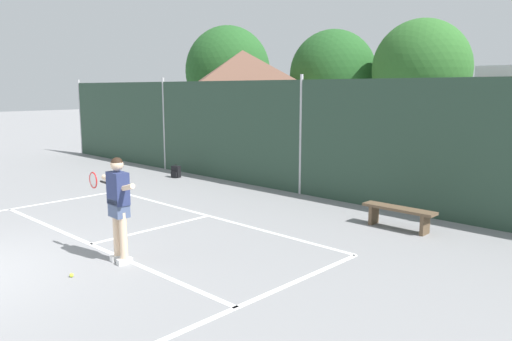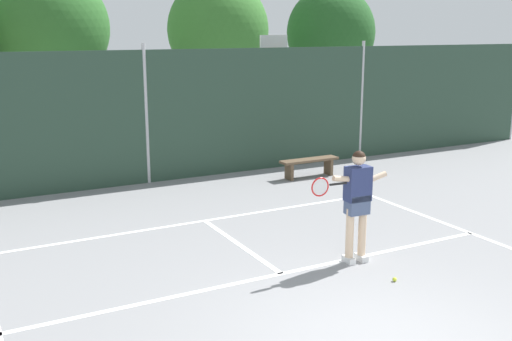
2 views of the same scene
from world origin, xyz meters
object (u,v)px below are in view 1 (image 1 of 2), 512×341
object	(u,v)px
tennis_player	(118,200)
courtside_bench	(399,213)
backpack_black	(176,172)
tennis_ball	(72,275)
basketball_hoop	(491,117)

from	to	relation	value
tennis_player	courtside_bench	xyz separation A→B (m)	(2.51, 5.25, -0.75)
backpack_black	courtside_bench	xyz separation A→B (m)	(8.53, -0.52, 0.17)
tennis_ball	backpack_black	world-z (taller)	backpack_black
tennis_ball	courtside_bench	distance (m)	6.66
tennis_player	backpack_black	world-z (taller)	tennis_player
basketball_hoop	courtside_bench	size ratio (longest dim) A/B	2.22
tennis_player	courtside_bench	distance (m)	5.87
tennis_player	tennis_ball	xyz separation A→B (m)	(0.05, -0.93, -1.08)
tennis_ball	basketball_hoop	bearing A→B (deg)	71.33
backpack_black	courtside_bench	distance (m)	8.55
tennis_ball	backpack_black	xyz separation A→B (m)	(-6.07, 6.70, 0.16)
basketball_hoop	courtside_bench	distance (m)	3.78
basketball_hoop	backpack_black	world-z (taller)	basketball_hoop
basketball_hoop	tennis_ball	bearing A→B (deg)	-108.67
basketball_hoop	backpack_black	size ratio (longest dim) A/B	7.67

